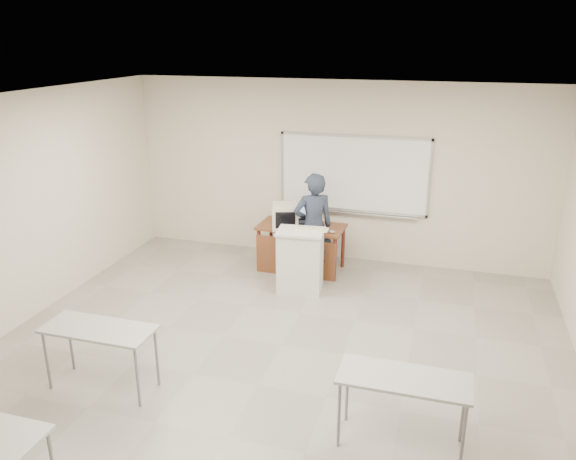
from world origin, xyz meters
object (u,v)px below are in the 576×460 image
(podium, at_px, (300,261))
(keyboard, at_px, (312,229))
(crt_monitor, at_px, (284,216))
(instructor_desk, at_px, (300,240))
(mouse, at_px, (332,232))
(whiteboard, at_px, (353,175))
(laptop, at_px, (298,219))
(presenter, at_px, (313,227))

(podium, relative_size, keyboard, 1.96)
(crt_monitor, height_order, keyboard, crt_monitor)
(instructor_desk, xyz_separation_m, mouse, (0.55, -0.09, 0.23))
(instructor_desk, bearing_deg, keyboard, -58.29)
(whiteboard, xyz_separation_m, laptop, (-0.80, -0.51, -0.67))
(instructor_desk, xyz_separation_m, presenter, (0.27, -0.19, 0.32))
(crt_monitor, bearing_deg, laptop, 43.38)
(whiteboard, relative_size, laptop, 7.14)
(laptop, height_order, keyboard, laptop)
(keyboard, bearing_deg, podium, -153.51)
(podium, height_order, mouse, podium)
(keyboard, bearing_deg, presenter, 99.34)
(podium, bearing_deg, presenter, 76.44)
(presenter, bearing_deg, mouse, 170.27)
(mouse, distance_m, presenter, 0.31)
(whiteboard, bearing_deg, podium, -108.81)
(instructor_desk, xyz_separation_m, crt_monitor, (-0.25, -0.01, 0.40))
(podium, bearing_deg, laptop, 101.80)
(crt_monitor, xyz_separation_m, keyboard, (0.60, -0.60, 0.03))
(laptop, relative_size, presenter, 0.20)
(podium, bearing_deg, mouse, 54.14)
(podium, distance_m, laptop, 1.06)
(keyboard, height_order, presenter, presenter)
(mouse, bearing_deg, podium, -99.24)
(instructor_desk, height_order, presenter, presenter)
(crt_monitor, relative_size, keyboard, 0.94)
(crt_monitor, bearing_deg, mouse, -23.96)
(mouse, relative_size, keyboard, 0.21)
(instructor_desk, distance_m, keyboard, 0.82)
(laptop, bearing_deg, whiteboard, 12.92)
(presenter, bearing_deg, podium, 52.20)
(whiteboard, height_order, mouse, whiteboard)
(instructor_desk, xyz_separation_m, laptop, (-0.10, 0.27, 0.27))
(crt_monitor, height_order, presenter, presenter)
(laptop, xyz_separation_m, presenter, (0.37, -0.46, 0.05))
(instructor_desk, bearing_deg, laptop, 112.28)
(whiteboard, bearing_deg, laptop, -147.43)
(whiteboard, xyz_separation_m, podium, (-0.50, -1.47, -1.00))
(laptop, bearing_deg, crt_monitor, -137.68)
(crt_monitor, distance_m, mouse, 0.82)
(whiteboard, relative_size, presenter, 1.45)
(keyboard, bearing_deg, crt_monitor, 133.64)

